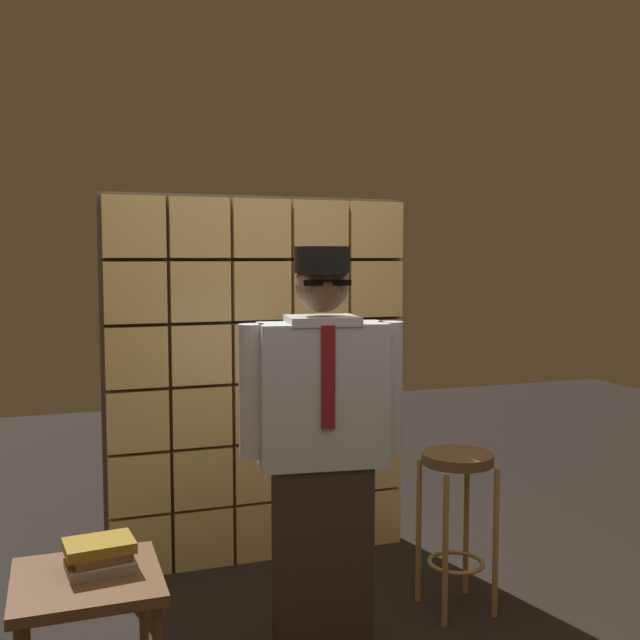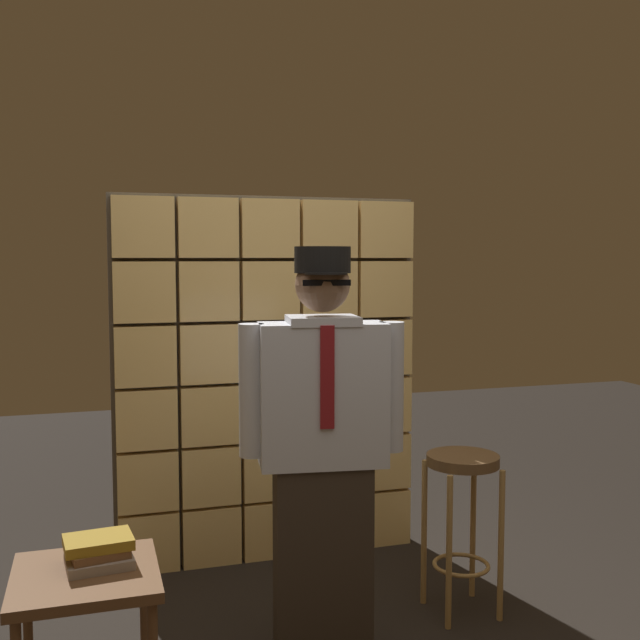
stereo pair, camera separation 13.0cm
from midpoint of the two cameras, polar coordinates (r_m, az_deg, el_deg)
glass_block_wall at (r=4.17m, az=-2.93°, el=-4.68°), size 1.70×0.10×2.04m
standing_person at (r=3.14m, az=1.39°, el=-9.67°), size 0.69×0.33×1.73m
bar_stool at (r=3.70m, az=11.78°, el=-12.91°), size 0.34×0.34×0.76m
side_table at (r=3.01m, az=-16.14°, el=-19.18°), size 0.52×0.52×0.54m
book_stack at (r=3.00m, az=-15.25°, el=-16.62°), size 0.26×0.22×0.11m
coffee_mug at (r=3.05m, az=-15.01°, el=-16.37°), size 0.13×0.08×0.09m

